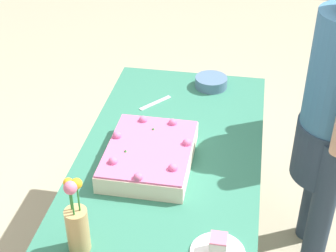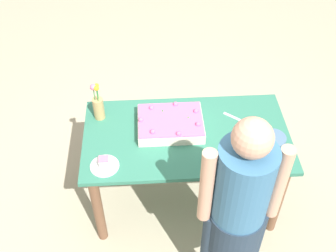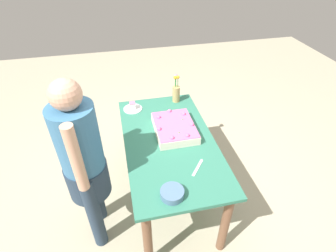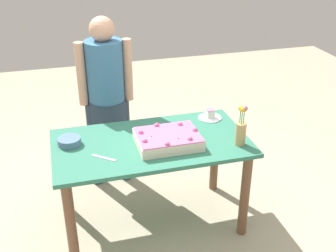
# 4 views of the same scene
# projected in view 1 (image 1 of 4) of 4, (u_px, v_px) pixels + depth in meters

# --- Properties ---
(dining_table) EXTENTS (1.40, 0.76, 0.73)m
(dining_table) POSITION_uv_depth(u_px,v_px,m) (171.00, 173.00, 2.24)
(dining_table) COLOR #31765E
(dining_table) RESTS_ON ground_plane
(sheet_cake) EXTENTS (0.44, 0.34, 0.10)m
(sheet_cake) POSITION_uv_depth(u_px,v_px,m) (149.00, 155.00, 2.07)
(sheet_cake) COLOR #FCE4CD
(sheet_cake) RESTS_ON dining_table
(serving_plate_with_slice) EXTENTS (0.18, 0.18, 0.08)m
(serving_plate_with_slice) POSITION_uv_depth(u_px,v_px,m) (218.00, 249.00, 1.68)
(serving_plate_with_slice) COLOR white
(serving_plate_with_slice) RESTS_ON dining_table
(cake_knife) EXTENTS (0.16, 0.13, 0.00)m
(cake_knife) POSITION_uv_depth(u_px,v_px,m) (155.00, 103.00, 2.48)
(cake_knife) COLOR silver
(cake_knife) RESTS_ON dining_table
(flower_vase) EXTENTS (0.07, 0.07, 0.30)m
(flower_vase) POSITION_uv_depth(u_px,v_px,m) (77.00, 224.00, 1.65)
(flower_vase) COLOR tan
(flower_vase) RESTS_ON dining_table
(fruit_bowl) EXTENTS (0.16, 0.16, 0.05)m
(fruit_bowl) POSITION_uv_depth(u_px,v_px,m) (211.00, 82.00, 2.60)
(fruit_bowl) COLOR slate
(fruit_bowl) RESTS_ON dining_table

